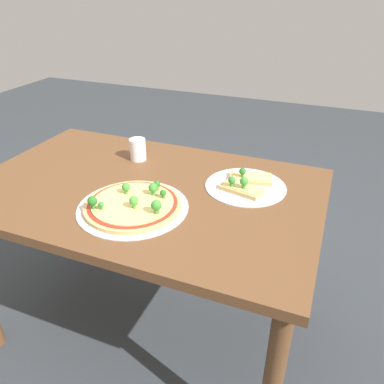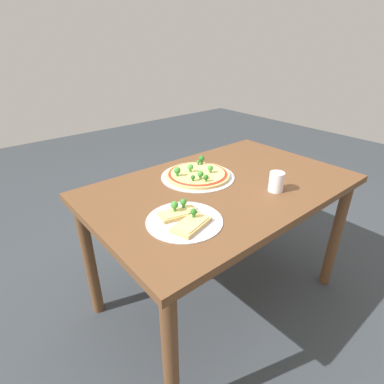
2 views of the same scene
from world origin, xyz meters
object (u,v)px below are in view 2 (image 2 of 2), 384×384
Objects in this scene: drinking_cup at (276,182)px; pizza_tray_whole at (198,174)px; dining_table at (222,201)px; pizza_tray_slice at (185,219)px.

pizza_tray_whole is at bearing 116.40° from drinking_cup.
pizza_tray_whole is (-0.04, 0.15, 0.11)m from dining_table.
pizza_tray_slice is (-0.36, -0.14, 0.11)m from dining_table.
pizza_tray_slice reaches higher than dining_table.
pizza_tray_whole is 1.25× the size of pizza_tray_slice.
pizza_tray_whole reaches higher than dining_table.
dining_table is 4.32× the size of pizza_tray_slice.
drinking_cup is (0.18, -0.36, 0.03)m from pizza_tray_whole.
drinking_cup is at bearing -56.83° from dining_table.
dining_table is 14.12× the size of drinking_cup.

